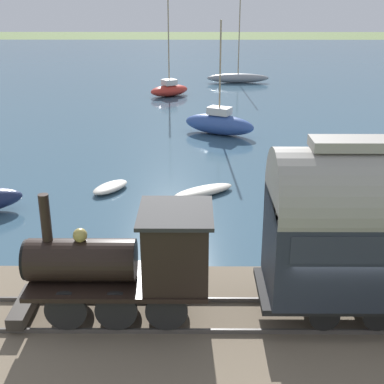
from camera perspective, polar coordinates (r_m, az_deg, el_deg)
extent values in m
plane|color=#607542|center=(14.88, 14.22, -14.35)|extent=(200.00, 200.00, 0.00)
cube|color=#38566B|center=(55.69, 3.98, 12.25)|extent=(80.00, 80.00, 0.01)
cube|color=#756651|center=(14.92, 14.12, -13.38)|extent=(5.42, 56.00, 0.36)
cube|color=#4C4742|center=(14.22, 14.88, -14.19)|extent=(0.07, 54.88, 0.12)
cube|color=#4C4742|center=(15.38, 13.60, -11.14)|extent=(0.07, 54.88, 0.12)
cylinder|color=black|center=(13.47, -2.74, -12.57)|extent=(0.12, 1.05, 1.05)
cylinder|color=black|center=(14.69, -2.45, -9.47)|extent=(0.12, 1.05, 1.05)
cylinder|color=black|center=(13.59, -8.10, -12.45)|extent=(0.12, 1.05, 1.05)
cylinder|color=black|center=(14.80, -7.33, -9.39)|extent=(0.12, 1.05, 1.05)
cylinder|color=black|center=(13.82, -13.32, -12.22)|extent=(0.12, 1.05, 1.05)
cylinder|color=black|center=(15.01, -12.10, -9.25)|extent=(0.12, 1.05, 1.05)
cube|color=black|center=(13.97, -7.78, -9.36)|extent=(1.94, 4.52, 0.12)
cylinder|color=black|center=(13.83, -11.64, -7.09)|extent=(1.09, 2.71, 1.09)
cylinder|color=black|center=(14.19, -17.20, -6.90)|extent=(1.03, 0.08, 1.03)
cylinder|color=black|center=(13.53, -15.37, -2.66)|extent=(0.26, 0.26, 1.22)
sphere|color=tan|center=(13.53, -11.85, -4.54)|extent=(0.36, 0.36, 0.36)
cube|color=black|center=(13.39, -1.71, -5.94)|extent=(1.84, 1.58, 1.79)
cube|color=#282828|center=(12.99, -1.76, -2.23)|extent=(2.04, 1.82, 0.10)
cube|color=#2D2823|center=(14.92, -17.42, -11.56)|extent=(1.74, 0.44, 0.32)
cylinder|color=black|center=(14.27, 19.23, -12.45)|extent=(0.12, 0.76, 0.76)
cylinder|color=black|center=(15.43, 17.59, -9.57)|extent=(0.12, 0.76, 0.76)
cylinder|color=black|center=(13.91, 13.94, -12.77)|extent=(0.12, 0.76, 0.76)
cylinder|color=black|center=(15.09, 12.73, -9.77)|extent=(0.12, 0.76, 0.76)
ellipsoid|color=#B72D23|center=(44.96, -2.44, 10.77)|extent=(3.27, 3.74, 0.91)
cylinder|color=#9E8460|center=(44.42, -2.52, 15.96)|extent=(0.10, 0.10, 7.25)
cube|color=silver|center=(44.85, -2.45, 11.63)|extent=(1.38, 1.40, 0.45)
ellipsoid|color=#335199|center=(32.88, 2.91, 7.21)|extent=(3.32, 4.67, 1.23)
cylinder|color=#9E8460|center=(32.24, 3.02, 13.02)|extent=(0.10, 0.10, 5.49)
cube|color=silver|center=(32.69, 2.94, 8.64)|extent=(1.38, 1.60, 0.45)
ellipsoid|color=gray|center=(51.56, 4.92, 12.01)|extent=(1.16, 5.84, 0.87)
cylinder|color=#9E8460|center=(51.11, 5.05, 16.14)|extent=(0.10, 0.10, 6.59)
ellipsoid|color=beige|center=(23.93, -8.70, 0.51)|extent=(2.22, 1.88, 0.33)
ellipsoid|color=#B7B2A3|center=(23.25, 1.25, 0.13)|extent=(2.37, 2.99, 0.32)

